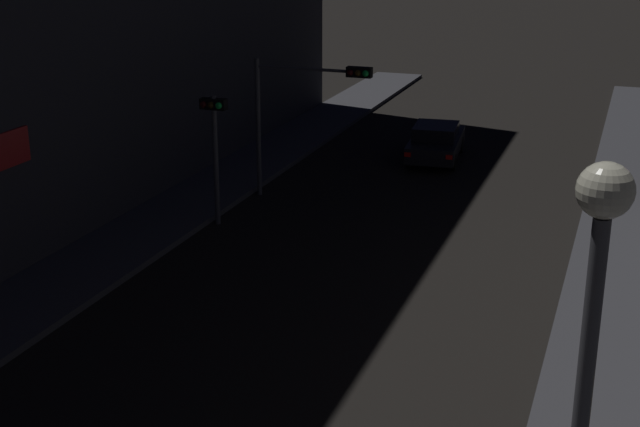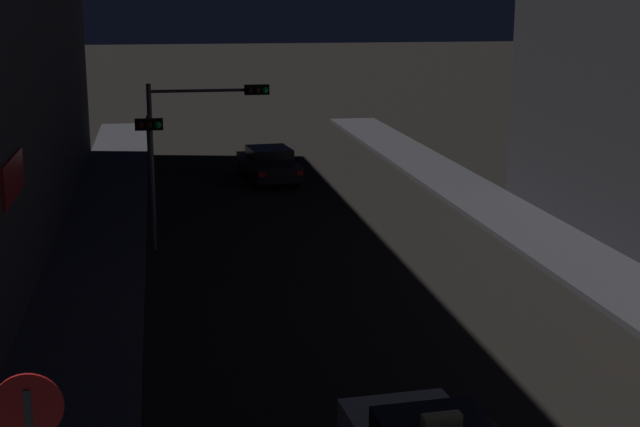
# 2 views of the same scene
# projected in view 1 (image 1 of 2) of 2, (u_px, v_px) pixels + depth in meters

# --- Properties ---
(sidewalk_left) EXTENTS (2.69, 55.55, 0.17)m
(sidewalk_left) POSITION_uv_depth(u_px,v_px,m) (164.00, 220.00, 27.32)
(sidewalk_left) COLOR #424247
(sidewalk_left) RESTS_ON ground_plane
(sidewalk_right) EXTENTS (2.69, 55.55, 0.17)m
(sidewalk_right) POSITION_uv_depth(u_px,v_px,m) (621.00, 277.00, 23.01)
(sidewalk_right) COLOR #424247
(sidewalk_right) RESTS_ON ground_plane
(far_car) EXTENTS (2.22, 4.60, 1.42)m
(far_car) POSITION_uv_depth(u_px,v_px,m) (436.00, 141.00, 34.11)
(far_car) COLOR black
(far_car) RESTS_ON ground_plane
(traffic_light_overhead) EXTENTS (3.94, 0.42, 4.60)m
(traffic_light_overhead) POSITION_uv_depth(u_px,v_px,m) (303.00, 99.00, 28.51)
(traffic_light_overhead) COLOR #47474C
(traffic_light_overhead) RESTS_ON ground_plane
(traffic_light_left_kerb) EXTENTS (0.80, 0.42, 3.97)m
(traffic_light_left_kerb) POSITION_uv_depth(u_px,v_px,m) (214.00, 134.00, 26.34)
(traffic_light_left_kerb) COLOR #47474C
(traffic_light_left_kerb) RESTS_ON ground_plane
(street_lamp_near_block) EXTENTS (0.50, 0.50, 6.86)m
(street_lamp_near_block) POSITION_uv_depth(u_px,v_px,m) (584.00, 394.00, 8.13)
(street_lamp_near_block) COLOR #47474C
(street_lamp_near_block) RESTS_ON sidewalk_right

